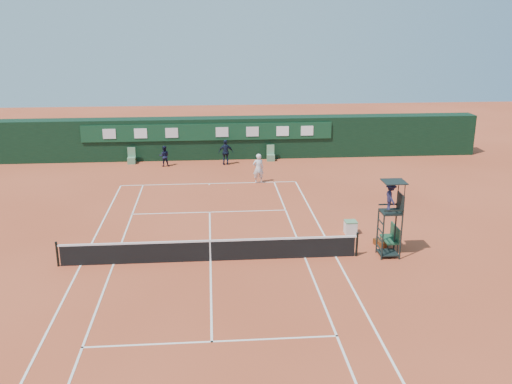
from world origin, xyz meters
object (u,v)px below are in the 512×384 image
cooler (350,227)px  player (258,168)px  umpire_chair (391,203)px  player_bench (392,236)px  tennis_net (210,250)px

cooler → player: player is taller
umpire_chair → player_bench: bearing=62.4°
umpire_chair → cooler: 3.64m
player_bench → umpire_chair: bearing=-117.6°
tennis_net → player_bench: same height
tennis_net → cooler: tennis_net is taller
umpire_chair → tennis_net: bearing=179.3°
tennis_net → player_bench: (8.18, 0.70, 0.09)m
tennis_net → umpire_chair: size_ratio=3.77×
umpire_chair → player: umpire_chair is taller
player_bench → cooler: size_ratio=1.86×
umpire_chair → cooler: bearing=109.4°
player_bench → cooler: 2.45m
player_bench → tennis_net: bearing=-175.1°
cooler → player: bearing=112.0°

